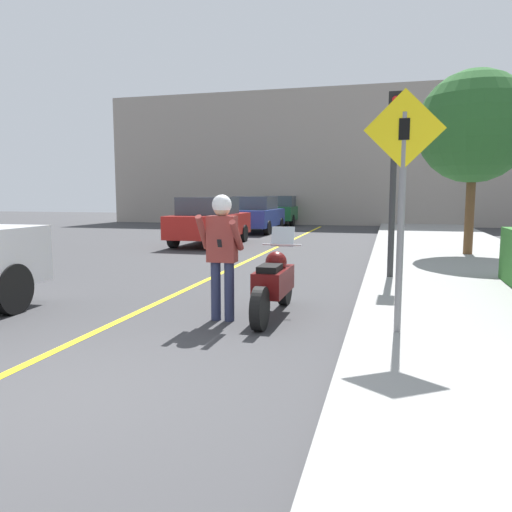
% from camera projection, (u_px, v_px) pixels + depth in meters
% --- Properties ---
extents(ground_plane, '(80.00, 80.00, 0.00)m').
position_uv_depth(ground_plane, '(18.00, 402.00, 4.30)').
color(ground_plane, '#38383A').
extents(road_center_line, '(0.12, 36.00, 0.01)m').
position_uv_depth(road_center_line, '(203.00, 281.00, 10.21)').
color(road_center_line, yellow).
rests_on(road_center_line, ground).
extents(building_backdrop, '(28.00, 1.20, 7.77)m').
position_uv_depth(building_backdrop, '(337.00, 157.00, 28.75)').
color(building_backdrop, gray).
rests_on(building_backdrop, ground).
extents(motorcycle, '(0.62, 2.20, 1.28)m').
position_uv_depth(motorcycle, '(274.00, 283.00, 7.28)').
color(motorcycle, black).
rests_on(motorcycle, ground).
extents(person_biker, '(0.59, 0.48, 1.78)m').
position_uv_depth(person_biker, '(222.00, 244.00, 6.94)').
color(person_biker, '#282D4C').
rests_on(person_biker, ground).
extents(crossing_sign, '(0.91, 0.08, 2.81)m').
position_uv_depth(crossing_sign, '(402.00, 189.00, 5.74)').
color(crossing_sign, slate).
rests_on(crossing_sign, sidewalk_curb).
extents(traffic_light, '(0.26, 0.30, 3.56)m').
position_uv_depth(traffic_light, '(394.00, 150.00, 9.60)').
color(traffic_light, '#2D2D30').
rests_on(traffic_light, sidewalk_curb).
extents(street_tree, '(2.97, 2.97, 4.90)m').
position_uv_depth(street_tree, '(474.00, 127.00, 13.24)').
color(street_tree, brown).
rests_on(street_tree, sidewalk_curb).
extents(parked_car_red, '(1.88, 4.20, 1.68)m').
position_uv_depth(parked_car_red, '(210.00, 221.00, 17.55)').
color(parked_car_red, black).
rests_on(parked_car_red, ground).
extents(parked_car_blue, '(1.88, 4.20, 1.68)m').
position_uv_depth(parked_car_blue, '(256.00, 214.00, 23.14)').
color(parked_car_blue, black).
rests_on(parked_car_blue, ground).
extents(parked_car_green, '(1.88, 4.20, 1.68)m').
position_uv_depth(parked_car_green, '(282.00, 210.00, 29.22)').
color(parked_car_green, black).
rests_on(parked_car_green, ground).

